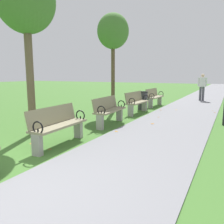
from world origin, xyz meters
The scene contains 10 objects.
paved_walkway centered at (1.27, 18.00, 0.01)m, with size 2.53×44.00×0.02m, color slate.
park_bench_2 centered at (-0.50, 2.41, 0.49)m, with size 0.53×1.62×0.90m.
park_bench_3 centered at (-0.50, 4.89, 0.49)m, with size 0.55×1.62×0.90m.
park_bench_4 centered at (-0.50, 7.33, 0.49)m, with size 0.51×1.61×0.90m.
park_bench_5 centered at (-0.50, 9.78, 0.49)m, with size 0.50×1.61×0.90m.
tree_1 centered at (-1.79, 2.87, 3.40)m, with size 1.49×1.49×4.28m.
tree_2 centered at (-1.51, 7.11, 3.31)m, with size 1.29×1.29×4.07m.
pedestrian_walking centered at (1.36, 13.41, 0.93)m, with size 0.53×0.26×1.62m.
trash_bin centered at (-0.65, 8.45, 0.42)m, with size 0.48×0.48×0.84m.
scattered_leaves centered at (-0.26, 5.43, 0.01)m, with size 4.87×14.16×0.02m.
Camera 1 is at (2.97, -1.57, 1.63)m, focal length 36.80 mm.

